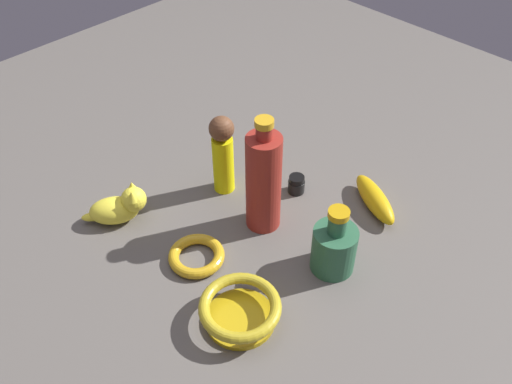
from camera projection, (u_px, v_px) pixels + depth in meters
name	position (u px, v px, depth m)	size (l,w,h in m)	color
ground	(256.00, 217.00, 1.17)	(2.00, 2.00, 0.00)	#5B5651
bottle_short	(334.00, 247.00, 1.03)	(0.08, 0.08, 0.15)	#2A5E3F
person_figure_adult	(223.00, 152.00, 1.17)	(0.06, 0.06, 0.19)	yellow
nail_polish_jar	(296.00, 184.00, 1.22)	(0.04, 0.04, 0.04)	black
cat_figurine	(120.00, 207.00, 1.14)	(0.12, 0.11, 0.09)	yellow
bowl	(240.00, 310.00, 0.96)	(0.14, 0.14, 0.05)	#B79511
bottle_tall	(264.00, 180.00, 1.08)	(0.07, 0.07, 0.26)	maroon
banana	(375.00, 199.00, 1.18)	(0.16, 0.04, 0.04)	gold
bangle	(196.00, 256.00, 1.08)	(0.11, 0.11, 0.02)	gold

